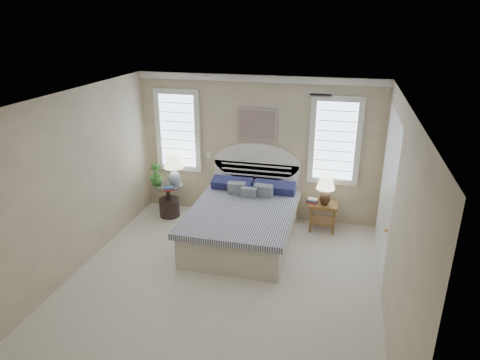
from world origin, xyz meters
name	(u,v)px	position (x,y,z in m)	size (l,w,h in m)	color
floor	(220,287)	(0.00, 0.00, 0.00)	(4.50, 5.00, 0.01)	beige
ceiling	(217,100)	(0.00, 0.00, 2.70)	(4.50, 5.00, 0.01)	white
wall_back	(257,149)	(0.00, 2.50, 1.35)	(4.50, 0.02, 2.70)	tan
wall_left	(70,186)	(-2.25, 0.00, 1.35)	(0.02, 5.00, 2.70)	tan
wall_right	(396,220)	(2.25, 0.00, 1.35)	(0.02, 5.00, 2.70)	tan
crown_molding	(258,78)	(0.00, 2.46, 2.64)	(4.50, 0.08, 0.12)	white
hvac_vent	(321,95)	(1.20, 0.80, 2.68)	(0.30, 0.20, 0.02)	#B2B2B2
switch_plate	(209,155)	(-0.95, 2.48, 1.15)	(0.08, 0.01, 0.12)	white
window_left	(178,131)	(-1.55, 2.48, 1.60)	(0.90, 0.06, 1.60)	silver
window_right	(335,141)	(1.40, 2.48, 1.60)	(0.90, 0.06, 1.60)	silver
painting	(257,124)	(0.00, 2.46, 1.82)	(0.74, 0.04, 0.58)	silver
closet_door	(386,194)	(2.23, 1.20, 1.20)	(0.02, 1.80, 2.40)	white
bed	(244,219)	(0.00, 1.46, 0.39)	(1.72, 2.28, 1.47)	beige
side_table_left	(168,197)	(-1.65, 2.05, 0.39)	(0.56, 0.56, 0.63)	black
nightstand_right	(323,211)	(1.30, 2.15, 0.39)	(0.50, 0.40, 0.53)	olive
floor_pot	(170,207)	(-1.63, 2.02, 0.18)	(0.39, 0.39, 0.35)	black
lamp_left	(174,166)	(-1.52, 2.10, 1.01)	(0.50, 0.50, 0.62)	silver
lamp_right	(326,188)	(1.31, 2.09, 0.85)	(0.41, 0.41, 0.53)	black
potted_plant	(156,174)	(-1.86, 2.01, 0.85)	(0.24, 0.24, 0.43)	#2F7531
books_left	(168,189)	(-1.54, 1.83, 0.66)	(0.25, 0.22, 0.06)	#A7292F
books_right	(312,201)	(1.10, 2.12, 0.57)	(0.22, 0.18, 0.08)	#A7292F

